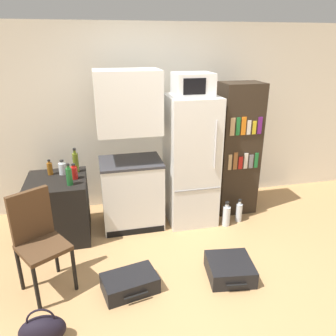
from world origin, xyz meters
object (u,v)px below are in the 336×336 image
(bottle_ketchup_red, at_px, (74,172))
(suitcase_small_flat, at_px, (230,269))
(bookshelf, at_px, (237,150))
(bottle_clear_short, at_px, (62,168))
(microwave, at_px, (193,84))
(water_bottle_front, at_px, (226,215))
(bottle_amber_beer, at_px, (50,168))
(side_table, at_px, (59,208))
(kitchen_hutch, at_px, (130,158))
(bottle_olive_oil, at_px, (76,162))
(bottle_green_tall, at_px, (69,176))
(suitcase_large_flat, at_px, (130,283))
(refrigerator, at_px, (191,161))
(chair, at_px, (37,234))
(handbag, at_px, (42,330))
(water_bottle_middle, at_px, (239,212))

(bottle_ketchup_red, xyz_separation_m, suitcase_small_flat, (1.49, -1.15, -0.73))
(bookshelf, height_order, bottle_clear_short, bookshelf)
(microwave, height_order, water_bottle_front, microwave)
(microwave, bearing_deg, bottle_clear_short, 176.41)
(microwave, height_order, bottle_amber_beer, microwave)
(bottle_ketchup_red, bearing_deg, side_table, 172.69)
(side_table, xyz_separation_m, kitchen_hutch, (0.88, 0.08, 0.54))
(suitcase_small_flat, bearing_deg, bookshelf, 72.60)
(bottle_olive_oil, distance_m, bottle_green_tall, 0.39)
(bottle_olive_oil, relative_size, water_bottle_front, 0.90)
(bottle_clear_short, relative_size, suitcase_large_flat, 0.32)
(bookshelf, height_order, suitcase_large_flat, bookshelf)
(refrigerator, height_order, suitcase_large_flat, refrigerator)
(suitcase_small_flat, bearing_deg, side_table, 152.86)
(bottle_amber_beer, height_order, chair, chair)
(handbag, relative_size, water_bottle_front, 1.08)
(handbag, bearing_deg, water_bottle_middle, 31.32)
(microwave, xyz_separation_m, handbag, (-1.68, -1.63, -1.64))
(chair, bearing_deg, bottle_amber_beer, 56.21)
(bookshelf, relative_size, bottle_green_tall, 7.03)
(bookshelf, height_order, bottle_amber_beer, bookshelf)
(bottle_clear_short, relative_size, water_bottle_front, 0.53)
(bottle_amber_beer, xyz_separation_m, handbag, (0.03, -1.74, -0.70))
(water_bottle_front, xyz_separation_m, water_bottle_middle, (0.20, 0.06, -0.01))
(microwave, bearing_deg, bookshelf, 9.55)
(bottle_olive_oil, distance_m, water_bottle_middle, 2.18)
(refrigerator, relative_size, bottle_clear_short, 9.23)
(side_table, distance_m, bottle_amber_beer, 0.49)
(bottle_ketchup_red, bearing_deg, refrigerator, 3.25)
(kitchen_hutch, bearing_deg, water_bottle_front, -15.29)
(bottle_green_tall, bearing_deg, chair, -112.24)
(suitcase_large_flat, distance_m, suitcase_small_flat, 1.01)
(bottle_ketchup_red, distance_m, water_bottle_middle, 2.15)
(handbag, bearing_deg, microwave, 44.01)
(bottle_amber_beer, xyz_separation_m, water_bottle_front, (2.12, -0.40, -0.68))
(bottle_olive_oil, height_order, chair, bottle_olive_oil)
(refrigerator, relative_size, water_bottle_middle, 5.14)
(suitcase_large_flat, bearing_deg, kitchen_hutch, 69.84)
(bottle_amber_beer, bearing_deg, kitchen_hutch, -5.17)
(bottle_olive_oil, bearing_deg, chair, -107.62)
(bottle_green_tall, relative_size, suitcase_small_flat, 0.49)
(side_table, height_order, bottle_clear_short, bottle_clear_short)
(bottle_green_tall, bearing_deg, refrigerator, 9.58)
(side_table, distance_m, bottle_olive_oil, 0.58)
(bottle_amber_beer, bearing_deg, refrigerator, -3.82)
(suitcase_large_flat, bearing_deg, bookshelf, 27.49)
(bottle_ketchup_red, bearing_deg, bottle_green_tall, -104.37)
(bottle_green_tall, height_order, suitcase_small_flat, bottle_green_tall)
(suitcase_large_flat, distance_m, water_bottle_front, 1.63)
(bottle_olive_oil, xyz_separation_m, suitcase_large_flat, (0.46, -1.34, -0.79))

